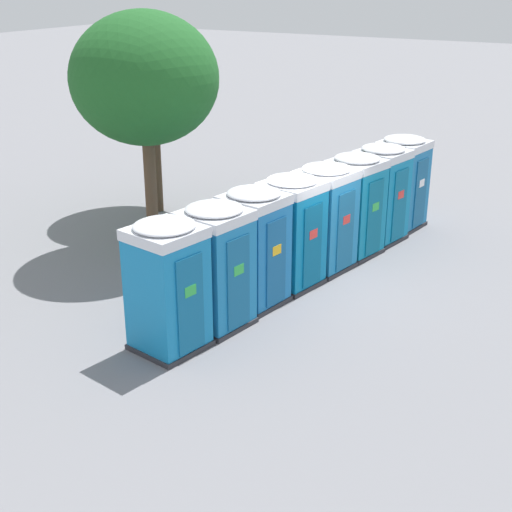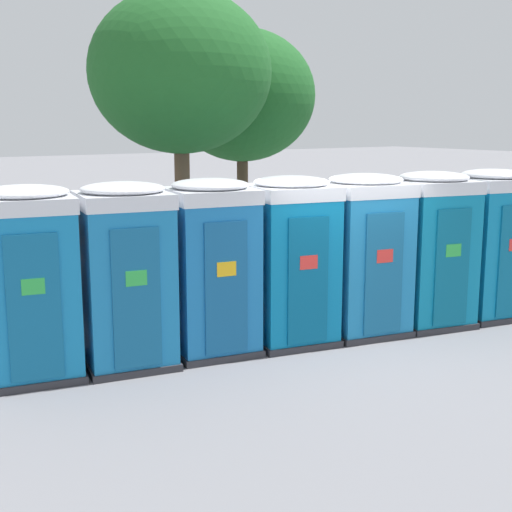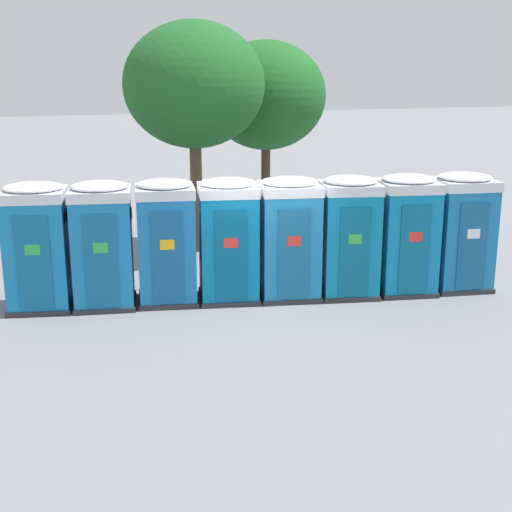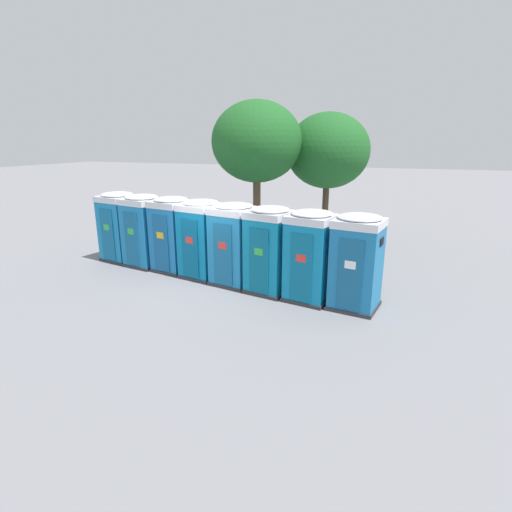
{
  "view_description": "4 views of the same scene",
  "coord_description": "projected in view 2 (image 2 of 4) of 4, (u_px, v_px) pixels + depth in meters",
  "views": [
    {
      "loc": [
        -13.86,
        -6.2,
        6.67
      ],
      "look_at": [
        -1.79,
        0.63,
        1.07
      ],
      "focal_mm": 50.0,
      "sensor_mm": 36.0,
      "label": 1
    },
    {
      "loc": [
        -6.81,
        -8.07,
        3.35
      ],
      "look_at": [
        -1.13,
        0.51,
        1.38
      ],
      "focal_mm": 50.0,
      "sensor_mm": 36.0,
      "label": 2
    },
    {
      "loc": [
        -4.5,
        -13.25,
        4.73
      ],
      "look_at": [
        0.0,
        0.31,
        0.9
      ],
      "focal_mm": 50.0,
      "sensor_mm": 36.0,
      "label": 3
    },
    {
      "loc": [
        5.48,
        -10.63,
        4.3
      ],
      "look_at": [
        1.44,
        0.06,
        1.0
      ],
      "focal_mm": 28.0,
      "sensor_mm": 36.0,
      "label": 4
    }
  ],
  "objects": [
    {
      "name": "portapotty_5",
      "position": [
        431.0,
        248.0,
        11.66
      ],
      "size": [
        1.42,
        1.42,
        2.54
      ],
      "color": "#2D2D33",
      "rests_on": "ground"
    },
    {
      "name": "ground_plane",
      "position": [
        336.0,
        342.0,
        10.93
      ],
      "size": [
        120.0,
        120.0,
        0.0
      ],
      "primitive_type": "plane",
      "color": "slate"
    },
    {
      "name": "portapotty_6",
      "position": [
        491.0,
        243.0,
        12.17
      ],
      "size": [
        1.41,
        1.41,
        2.54
      ],
      "color": "#2D2D33",
      "rests_on": "ground"
    },
    {
      "name": "portapotty_0",
      "position": [
        29.0,
        282.0,
        9.23
      ],
      "size": [
        1.43,
        1.4,
        2.54
      ],
      "color": "#2D2D33",
      "rests_on": "ground"
    },
    {
      "name": "portapotty_1",
      "position": [
        126.0,
        274.0,
        9.69
      ],
      "size": [
        1.4,
        1.39,
        2.54
      ],
      "color": "#2D2D33",
      "rests_on": "ground"
    },
    {
      "name": "portapotty_3",
      "position": [
        291.0,
        260.0,
        10.72
      ],
      "size": [
        1.41,
        1.4,
        2.54
      ],
      "color": "#2D2D33",
      "rests_on": "ground"
    },
    {
      "name": "street_tree_1",
      "position": [
        180.0,
        73.0,
        13.73
      ],
      "size": [
        3.54,
        3.54,
        5.84
      ],
      "color": "brown",
      "rests_on": "ground"
    },
    {
      "name": "portapotty_2",
      "position": [
        211.0,
        266.0,
        10.25
      ],
      "size": [
        1.37,
        1.37,
        2.54
      ],
      "color": "#2D2D33",
      "rests_on": "ground"
    },
    {
      "name": "street_tree_0",
      "position": [
        242.0,
        96.0,
        16.53
      ],
      "size": [
        3.39,
        3.39,
        5.44
      ],
      "color": "#4C3826",
      "rests_on": "ground"
    },
    {
      "name": "portapotty_4",
      "position": [
        364.0,
        254.0,
        11.19
      ],
      "size": [
        1.44,
        1.4,
        2.54
      ],
      "color": "#2D2D33",
      "rests_on": "ground"
    }
  ]
}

